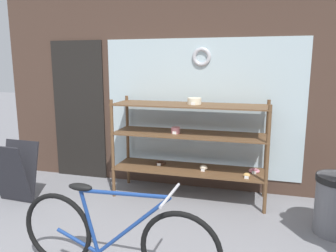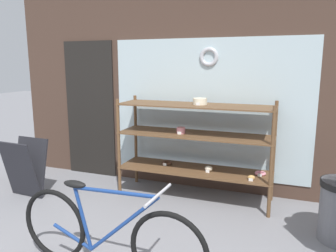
% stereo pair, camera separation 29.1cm
% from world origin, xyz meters
% --- Properties ---
extents(storefront_facade, '(5.71, 0.13, 3.35)m').
position_xyz_m(storefront_facade, '(-0.04, 2.60, 1.63)').
color(storefront_facade, '#473328').
rests_on(storefront_facade, ground_plane).
extents(display_case, '(1.99, 0.56, 1.33)m').
position_xyz_m(display_case, '(0.13, 2.19, 0.81)').
color(display_case, brown).
rests_on(display_case, ground_plane).
extents(bicycle, '(1.79, 0.46, 0.80)m').
position_xyz_m(bicycle, '(-0.13, 0.37, 0.36)').
color(bicycle, black).
rests_on(bicycle, ground_plane).
extents(sandwich_board, '(0.53, 0.41, 0.77)m').
position_xyz_m(sandwich_board, '(-2.01, 1.45, 0.39)').
color(sandwich_board, '#232328').
rests_on(sandwich_board, ground_plane).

